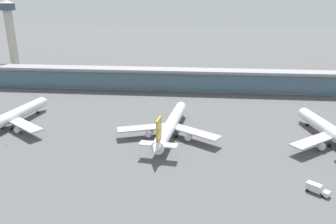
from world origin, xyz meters
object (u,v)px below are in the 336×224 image
(airliner_centre_stand, at_px, (171,125))
(safety_cone_alpha, at_px, (6,145))
(control_tower, at_px, (11,33))
(airliner_left_stand, at_px, (8,118))
(service_truck_under_wing_white, at_px, (316,188))
(airliner_right_stand, at_px, (335,134))

(airliner_centre_stand, bearing_deg, safety_cone_alpha, -165.62)
(airliner_centre_stand, relative_size, control_tower, 0.97)
(airliner_left_stand, xyz_separation_m, service_truck_under_wing_white, (130.77, -43.55, -3.51))
(service_truck_under_wing_white, bearing_deg, safety_cone_alpha, 168.72)
(airliner_right_stand, bearing_deg, control_tower, 152.34)
(control_tower, height_order, safety_cone_alpha, control_tower)
(airliner_left_stand, bearing_deg, service_truck_under_wing_white, -18.42)
(control_tower, bearing_deg, airliner_right_stand, -27.66)
(airliner_right_stand, relative_size, safety_cone_alpha, 88.00)
(service_truck_under_wing_white, xyz_separation_m, control_tower, (-183.52, 145.38, 33.34))
(airliner_centre_stand, relative_size, service_truck_under_wing_white, 8.71)
(airliner_right_stand, distance_m, safety_cone_alpha, 141.84)
(service_truck_under_wing_white, relative_size, control_tower, 0.11)
(service_truck_under_wing_white, bearing_deg, airliner_right_stand, 62.91)
(control_tower, xyz_separation_m, safety_cone_alpha, (62.35, -121.21, -34.71))
(airliner_left_stand, relative_size, control_tower, 0.97)
(airliner_right_stand, bearing_deg, safety_cone_alpha, -174.08)
(airliner_centre_stand, bearing_deg, airliner_left_stand, 178.90)
(airliner_centre_stand, distance_m, control_tower, 170.30)
(airliner_centre_stand, xyz_separation_m, control_tower, (-132.04, 103.34, 29.82))
(airliner_right_stand, relative_size, service_truck_under_wing_white, 8.65)
(service_truck_under_wing_white, relative_size, safety_cone_alpha, 10.18)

